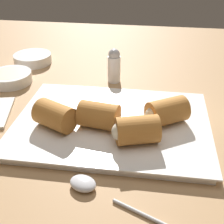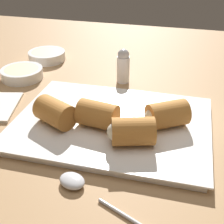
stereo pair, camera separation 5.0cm
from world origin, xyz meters
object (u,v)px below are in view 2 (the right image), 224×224
Objects in this scene: serving_plate at (112,124)px; dipping_bowl_far at (47,55)px; dipping_bowl_near at (22,73)px; spoon at (80,186)px; salt_shaker at (123,66)px.

serving_plate is 3.52× the size of dipping_bowl_far.
dipping_bowl_near is 0.57× the size of spoon.
dipping_bowl_near and dipping_bowl_far have the same top height.
dipping_bowl_far is at bearing 86.27° from dipping_bowl_near.
dipping_bowl_near is 40.50cm from spoon.
dipping_bowl_far is (-25.27, 27.69, 0.55)cm from serving_plate.
salt_shaker is (23.74, 4.10, 2.67)cm from dipping_bowl_near.
salt_shaker is (-2.33, 19.48, 3.22)cm from serving_plate.
dipping_bowl_near is 12.34cm from dipping_bowl_far.
serving_plate is 37.49cm from dipping_bowl_far.
dipping_bowl_far is at bearing 160.31° from salt_shaker.
salt_shaker reaches higher than dipping_bowl_far.
spoon is at bearing -60.42° from dipping_bowl_far.
dipping_bowl_near reaches higher than spoon.
spoon is (24.80, -43.69, -0.69)cm from dipping_bowl_far.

